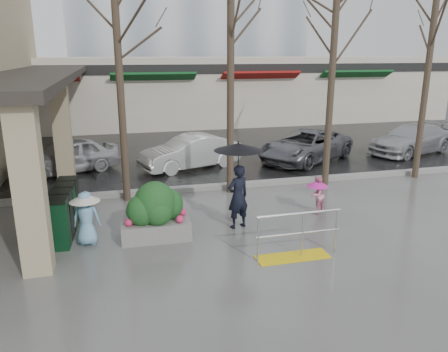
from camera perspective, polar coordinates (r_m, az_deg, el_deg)
name	(u,v)px	position (r m, az deg, el deg)	size (l,w,h in m)	color
ground	(221,241)	(10.34, -0.41, -8.49)	(120.00, 120.00, 0.00)	#51514F
street_asphalt	(145,115)	(31.51, -10.24, 7.80)	(120.00, 36.00, 0.01)	black
curb	(191,189)	(13.98, -4.39, -1.64)	(120.00, 0.30, 0.15)	gray
canopy_slab	(36,71)	(17.34, -23.36, 12.47)	(2.80, 18.00, 0.25)	#2D2823
pillar_front	(30,188)	(9.14, -24.05, -1.50)	(0.55, 0.55, 3.50)	tan
pillar_back	(62,131)	(15.44, -20.35, 5.48)	(0.55, 0.55, 3.50)	tan
storefront_row	(182,90)	(27.54, -5.53, 11.06)	(34.00, 6.74, 4.00)	beige
handrail	(296,241)	(9.56, 9.39, -8.36)	(1.90, 0.50, 1.03)	yellow
tree_west	(116,21)	(12.77, -13.93, 19.09)	(3.20, 3.20, 6.80)	#382B21
tree_midwest	(231,17)	(13.25, 0.89, 20.04)	(3.20, 3.20, 7.00)	#382B21
tree_mideast	(335,32)	(14.45, 14.26, 17.75)	(3.20, 3.20, 6.50)	#382B21
tree_east	(434,16)	(16.41, 25.79, 18.27)	(3.20, 3.20, 7.20)	#382B21
woman	(238,176)	(10.69, 1.86, -0.06)	(1.21, 1.21, 2.21)	black
child_pink	(317,192)	(12.15, 12.07, -2.06)	(0.64, 0.60, 1.05)	pink
child_blue	(86,214)	(10.40, -17.59, -4.73)	(0.69, 0.69, 1.26)	#7BB3DB
planter	(156,212)	(10.37, -8.94, -4.63)	(1.62, 0.95, 1.40)	slate
news_boxes	(64,211)	(11.20, -20.15, -4.29)	(0.61, 2.14, 1.18)	#0C351B
car_a	(67,156)	(16.88, -19.86, 2.45)	(1.49, 3.70, 1.26)	#BBBBC0
car_b	(190,152)	(16.59, -4.45, 3.13)	(1.33, 3.82, 1.26)	silver
car_c	(306,146)	(18.01, 10.63, 3.91)	(2.09, 4.53, 1.26)	slate
car_d	(411,139)	(20.77, 23.26, 4.46)	(1.77, 4.34, 1.26)	#ADADB2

